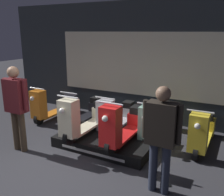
# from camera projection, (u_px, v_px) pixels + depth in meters

# --- Properties ---
(ground_plane) EXTENTS (30.00, 30.00, 0.00)m
(ground_plane) POSITION_uv_depth(u_px,v_px,m) (55.00, 178.00, 4.24)
(ground_plane) COLOR #2D2D33
(shop_wall_back) EXTENTS (8.52, 0.09, 3.20)m
(shop_wall_back) POSITION_uv_depth(u_px,v_px,m) (136.00, 62.00, 6.79)
(shop_wall_back) COLOR #23282D
(shop_wall_back) RESTS_ON ground_plane
(display_platform) EXTENTS (2.06, 1.15, 0.22)m
(display_platform) POSITION_uv_depth(u_px,v_px,m) (106.00, 141.00, 5.39)
(display_platform) COLOR black
(display_platform) RESTS_ON ground_plane
(scooter_display_left) EXTENTS (0.49, 1.71, 1.00)m
(scooter_display_left) POSITION_uv_depth(u_px,v_px,m) (85.00, 118.00, 5.41)
(scooter_display_left) COLOR black
(scooter_display_left) RESTS_ON display_platform
(scooter_display_right) EXTENTS (0.49, 1.71, 1.00)m
(scooter_display_right) POSITION_uv_depth(u_px,v_px,m) (124.00, 125.00, 4.99)
(scooter_display_right) COLOR black
(scooter_display_right) RESTS_ON display_platform
(scooter_backrow_0) EXTENTS (0.49, 1.71, 1.00)m
(scooter_backrow_0) POSITION_uv_depth(u_px,v_px,m) (53.00, 105.00, 7.08)
(scooter_backrow_0) COLOR black
(scooter_backrow_0) RESTS_ON ground_plane
(scooter_backrow_1) EXTENTS (0.49, 1.71, 1.00)m
(scooter_backrow_1) POSITION_uv_depth(u_px,v_px,m) (83.00, 110.00, 6.63)
(scooter_backrow_1) COLOR black
(scooter_backrow_1) RESTS_ON ground_plane
(scooter_backrow_2) EXTENTS (0.49, 1.71, 1.00)m
(scooter_backrow_2) POSITION_uv_depth(u_px,v_px,m) (117.00, 116.00, 6.17)
(scooter_backrow_2) COLOR black
(scooter_backrow_2) RESTS_ON ground_plane
(scooter_backrow_3) EXTENTS (0.49, 1.71, 1.00)m
(scooter_backrow_3) POSITION_uv_depth(u_px,v_px,m) (156.00, 123.00, 5.71)
(scooter_backrow_3) COLOR black
(scooter_backrow_3) RESTS_ON ground_plane
(scooter_backrow_4) EXTENTS (0.49, 1.71, 1.00)m
(scooter_backrow_4) POSITION_uv_depth(u_px,v_px,m) (202.00, 131.00, 5.25)
(scooter_backrow_4) COLOR black
(scooter_backrow_4) RESTS_ON ground_plane
(person_left_browsing) EXTENTS (0.60, 0.25, 1.76)m
(person_left_browsing) POSITION_uv_depth(u_px,v_px,m) (16.00, 102.00, 4.98)
(person_left_browsing) COLOR #473828
(person_left_browsing) RESTS_ON ground_plane
(person_right_browsing) EXTENTS (0.59, 0.24, 1.68)m
(person_right_browsing) POSITION_uv_depth(u_px,v_px,m) (161.00, 132.00, 3.65)
(person_right_browsing) COLOR #232838
(person_right_browsing) RESTS_ON ground_plane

